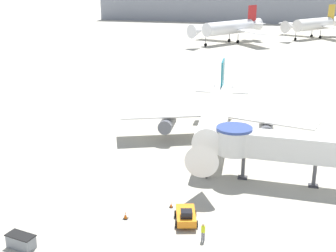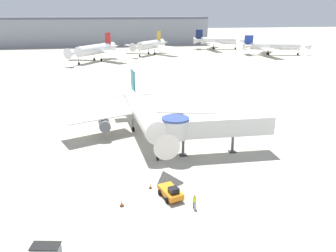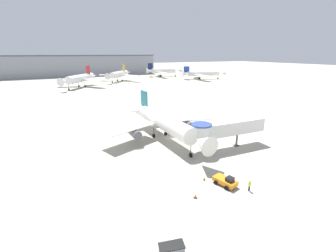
# 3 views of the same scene
# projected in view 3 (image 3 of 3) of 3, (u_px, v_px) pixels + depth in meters

# --- Properties ---
(ground_plane) EXTENTS (800.00, 800.00, 0.00)m
(ground_plane) POSITION_uv_depth(u_px,v_px,m) (176.00, 138.00, 53.45)
(ground_plane) COLOR #A8A393
(main_airplane) EXTENTS (28.56, 30.71, 9.82)m
(main_airplane) POSITION_uv_depth(u_px,v_px,m) (163.00, 122.00, 51.51)
(main_airplane) COLOR white
(main_airplane) RESTS_ON ground_plane
(jet_bridge) EXTENTS (17.28, 4.09, 6.12)m
(jet_bridge) POSITION_uv_depth(u_px,v_px,m) (223.00, 129.00, 46.22)
(jet_bridge) COLOR silver
(jet_bridge) RESTS_ON ground_plane
(pushback_tug_orange) EXTENTS (2.72, 3.89, 1.64)m
(pushback_tug_orange) POSITION_uv_depth(u_px,v_px,m) (226.00, 181.00, 34.15)
(pushback_tug_orange) COLOR orange
(pushback_tug_orange) RESTS_ON ground_plane
(service_container_gray) EXTENTS (2.77, 1.80, 1.23)m
(service_container_gray) POSITION_uv_depth(u_px,v_px,m) (172.00, 250.00, 22.29)
(service_container_gray) COLOR gray
(service_container_gray) RESTS_ON ground_plane
(traffic_cone_apron_front) EXTENTS (0.47, 0.47, 0.77)m
(traffic_cone_apron_front) POSITION_uv_depth(u_px,v_px,m) (195.00, 196.00, 31.23)
(traffic_cone_apron_front) COLOR black
(traffic_cone_apron_front) RESTS_ON ground_plane
(traffic_cone_near_nose) EXTENTS (0.37, 0.37, 0.62)m
(traffic_cone_near_nose) POSITION_uv_depth(u_px,v_px,m) (204.00, 178.00, 35.65)
(traffic_cone_near_nose) COLOR black
(traffic_cone_near_nose) RESTS_ON ground_plane
(traffic_cone_starboard_wing) EXTENTS (0.48, 0.48, 0.78)m
(traffic_cone_starboard_wing) POSITION_uv_depth(u_px,v_px,m) (205.00, 132.00, 56.21)
(traffic_cone_starboard_wing) COLOR black
(traffic_cone_starboard_wing) RESTS_ON ground_plane
(ground_crew_marshaller) EXTENTS (0.34, 0.22, 1.70)m
(ground_crew_marshaller) POSITION_uv_depth(u_px,v_px,m) (250.00, 185.00, 32.62)
(ground_crew_marshaller) COLOR #1E2338
(ground_crew_marshaller) RESTS_ON ground_plane
(background_jet_navy_tail) EXTENTS (30.94, 33.56, 11.20)m
(background_jet_navy_tail) POSITION_uv_depth(u_px,v_px,m) (163.00, 71.00, 192.25)
(background_jet_navy_tail) COLOR white
(background_jet_navy_tail) RESTS_ON ground_plane
(background_jet_gold_tail) EXTENTS (26.07, 25.19, 11.48)m
(background_jet_gold_tail) POSITION_uv_depth(u_px,v_px,m) (118.00, 74.00, 158.01)
(background_jet_gold_tail) COLOR white
(background_jet_gold_tail) RESTS_ON ground_plane
(background_jet_red_tail) EXTENTS (26.85, 28.53, 11.93)m
(background_jet_red_tail) POSITION_uv_depth(u_px,v_px,m) (79.00, 79.00, 130.09)
(background_jet_red_tail) COLOR white
(background_jet_red_tail) RESTS_ON ground_plane
(background_jet_blue_tail) EXTENTS (33.57, 35.53, 9.70)m
(background_jet_blue_tail) POSITION_uv_depth(u_px,v_px,m) (202.00, 73.00, 173.04)
(background_jet_blue_tail) COLOR white
(background_jet_blue_tail) RESTS_ON ground_plane
(terminal_building) EXTENTS (145.47, 23.80, 17.92)m
(terminal_building) POSITION_uv_depth(u_px,v_px,m) (71.00, 65.00, 195.80)
(terminal_building) COLOR gray
(terminal_building) RESTS_ON ground_plane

